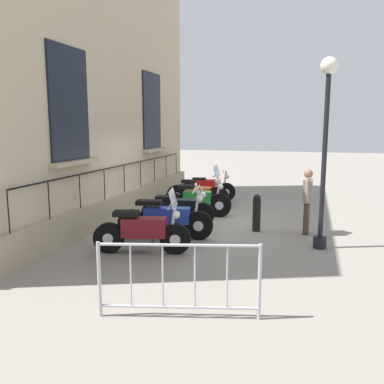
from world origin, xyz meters
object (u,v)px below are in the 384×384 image
at_px(motorcycle_green, 196,201).
at_px(bollard, 257,213).
at_px(motorcycle_blue, 165,219).
at_px(lamppost, 325,139).
at_px(motorcycle_black, 178,210).
at_px(crowd_barrier, 179,278).
at_px(motorcycle_orange, 198,194).
at_px(motorcycle_maroon, 143,232).
at_px(pedestrian_standing, 307,198).
at_px(motorcycle_red, 208,188).

distance_m(motorcycle_green, bollard, 2.20).
height_order(motorcycle_blue, motorcycle_green, motorcycle_blue).
bearing_deg(lamppost, bollard, 145.32).
height_order(motorcycle_blue, motorcycle_black, motorcycle_blue).
relative_size(lamppost, crowd_barrier, 1.83).
bearing_deg(lamppost, motorcycle_green, 146.86).
bearing_deg(crowd_barrier, bollard, 85.17).
bearing_deg(motorcycle_green, motorcycle_orange, 102.79).
bearing_deg(motorcycle_orange, crowd_barrier, -76.52).
distance_m(motorcycle_maroon, crowd_barrier, 2.92).
bearing_deg(lamppost, crowd_barrier, -116.19).
distance_m(lamppost, pedestrian_standing, 1.82).
bearing_deg(motorcycle_green, lamppost, -33.14).
bearing_deg(motorcycle_black, pedestrian_standing, 2.48).
bearing_deg(motorcycle_red, motorcycle_orange, -89.50).
distance_m(motorcycle_black, motorcycle_orange, 2.33).
height_order(motorcycle_green, motorcycle_orange, motorcycle_orange).
height_order(motorcycle_red, bollard, motorcycle_red).
bearing_deg(motorcycle_red, motorcycle_maroon, -88.61).
bearing_deg(motorcycle_green, motorcycle_red, 96.17).
relative_size(motorcycle_red, crowd_barrier, 0.88).
bearing_deg(lamppost, motorcycle_maroon, -158.29).
xyz_separation_m(crowd_barrier, pedestrian_standing, (1.58, 4.91, 0.31)).
bearing_deg(pedestrian_standing, motorcycle_green, 160.07).
height_order(motorcycle_maroon, motorcycle_red, motorcycle_maroon).
distance_m(motorcycle_blue, pedestrian_standing, 3.39).
xyz_separation_m(lamppost, pedestrian_standing, (-0.30, 1.08, -1.43)).
distance_m(motorcycle_blue, motorcycle_red, 4.81).
bearing_deg(motorcycle_green, bollard, -31.88).
xyz_separation_m(motorcycle_black, crowd_barrier, (1.59, -4.77, 0.14)).
xyz_separation_m(motorcycle_red, bollard, (2.12, -3.54, 0.03)).
distance_m(motorcycle_orange, bollard, 3.08).
height_order(motorcycle_black, motorcycle_orange, motorcycle_orange).
bearing_deg(motorcycle_red, pedestrian_standing, -46.58).
bearing_deg(pedestrian_standing, motorcycle_maroon, -142.11).
bearing_deg(bollard, lamppost, -34.68).
height_order(crowd_barrier, pedestrian_standing, pedestrian_standing).
bearing_deg(motorcycle_blue, motorcycle_maroon, -93.17).
relative_size(motorcycle_green, crowd_barrier, 0.95).
height_order(motorcycle_blue, crowd_barrier, motorcycle_blue).
distance_m(motorcycle_orange, crowd_barrier, 7.30).
relative_size(motorcycle_maroon, crowd_barrier, 0.92).
bearing_deg(motorcycle_maroon, crowd_barrier, -57.44).
relative_size(crowd_barrier, pedestrian_standing, 1.37).
bearing_deg(motorcycle_orange, motorcycle_black, -87.34).
bearing_deg(motorcycle_blue, crowd_barrier, -67.26).
bearing_deg(motorcycle_orange, motorcycle_maroon, -88.36).
bearing_deg(motorcycle_orange, motorcycle_green, -77.21).
distance_m(motorcycle_red, crowd_barrier, 8.57).
bearing_deg(motorcycle_black, motorcycle_maroon, -89.38).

